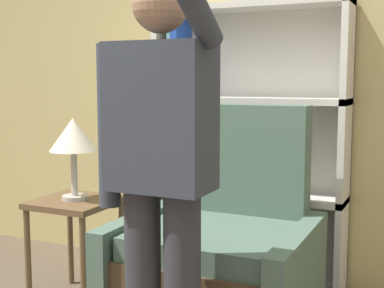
{
  "coord_description": "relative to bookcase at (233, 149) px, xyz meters",
  "views": [
    {
      "loc": [
        1.17,
        -1.38,
        1.34
      ],
      "look_at": [
        0.16,
        0.79,
        1.05
      ],
      "focal_mm": 50.0,
      "sensor_mm": 36.0,
      "label": 1
    }
  ],
  "objects": [
    {
      "name": "wall_back",
      "position": [
        0.06,
        0.16,
        0.52
      ],
      "size": [
        8.0,
        0.11,
        2.8
      ],
      "color": "tan",
      "rests_on": "ground_plane"
    },
    {
      "name": "table_lamp",
      "position": [
        -0.73,
        -0.71,
        0.11
      ],
      "size": [
        0.28,
        0.28,
        0.49
      ],
      "color": "#B7B2A8",
      "rests_on": "side_table"
    },
    {
      "name": "person_standing",
      "position": [
        0.23,
        -1.43,
        0.1
      ],
      "size": [
        0.55,
        0.78,
        1.73
      ],
      "color": "#2D2D33",
      "rests_on": "ground_plane"
    },
    {
      "name": "armchair",
      "position": [
        0.19,
        -0.67,
        -0.51
      ],
      "size": [
        0.99,
        0.9,
        1.2
      ],
      "color": "#4C3823",
      "rests_on": "ground_plane"
    },
    {
      "name": "bookcase",
      "position": [
        0.0,
        0.0,
        0.0
      ],
      "size": [
        1.25,
        0.28,
        1.81
      ],
      "color": "silver",
      "rests_on": "ground_plane"
    },
    {
      "name": "side_table",
      "position": [
        -0.73,
        -0.71,
        -0.37
      ],
      "size": [
        0.45,
        0.45,
        0.63
      ],
      "color": "brown",
      "rests_on": "ground_plane"
    }
  ]
}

